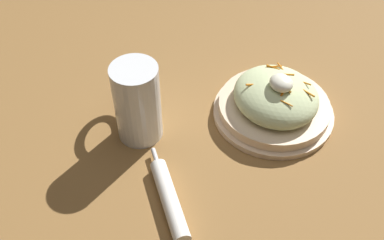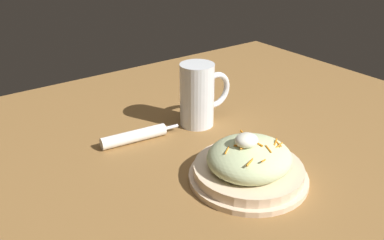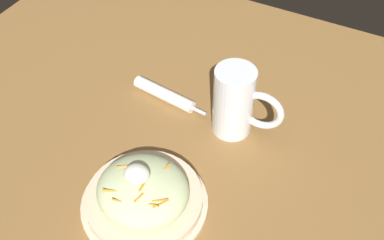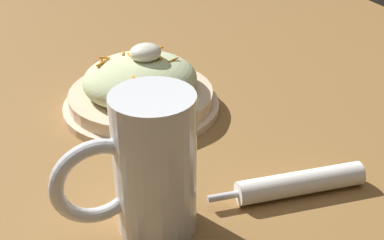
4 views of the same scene
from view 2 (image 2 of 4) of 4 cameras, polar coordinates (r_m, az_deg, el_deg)
ground_plane at (r=0.85m, az=7.85°, el=-6.96°), size 1.43×1.43×0.00m
salad_plate at (r=0.81m, az=8.03°, el=-6.24°), size 0.24×0.24×0.10m
beer_mug at (r=1.00m, az=0.90°, el=3.17°), size 0.15×0.09×0.16m
napkin_roll at (r=0.95m, az=-8.11°, el=-2.28°), size 0.19×0.05×0.03m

